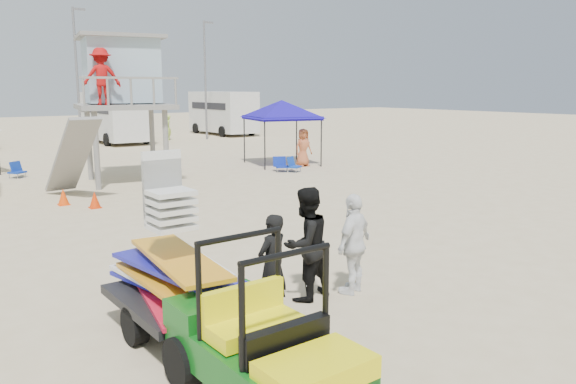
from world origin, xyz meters
TOP-DOWN VIEW (x-y plane):
  - ground at (0.00, 0.00)m, footprint 140.00×140.00m
  - utility_cart at (-3.32, -1.78)m, footprint 1.30×2.45m
  - surf_trailer at (-3.32, 0.55)m, footprint 1.46×2.65m
  - man_left at (-1.80, 0.25)m, footprint 0.67×0.52m
  - man_mid at (-0.95, 0.50)m, footprint 1.03×0.86m
  - man_right at (-0.10, 0.25)m, footprint 1.11×0.76m
  - lifeguard_tower at (0.84, 14.04)m, footprint 3.87×3.87m
  - canopy_blue at (8.57, 14.61)m, footprint 3.45×3.45m
  - cone_near at (-1.54, 9.95)m, footprint 0.34×0.34m
  - cone_far at (-2.17, 10.95)m, footprint 0.34×0.34m
  - beach_chair_a at (-2.24, 17.63)m, footprint 0.73×0.84m
  - beach_chair_b at (7.60, 12.45)m, footprint 0.71×0.79m
  - beach_chair_c at (7.21, 12.77)m, footprint 0.71×0.79m
  - rv_mid_right at (6.00, 29.99)m, footprint 2.64×7.00m
  - rv_far_right at (15.00, 31.49)m, footprint 2.64×6.60m
  - light_pole_left at (3.00, 27.00)m, footprint 0.14×0.14m
  - light_pole_right at (12.00, 28.50)m, footprint 0.14×0.14m
  - distant_beachgoers at (9.20, 19.19)m, footprint 1.26×16.54m

SIDE VIEW (x-z plane):
  - ground at x=0.00m, z-range 0.00..0.00m
  - cone_near at x=-1.54m, z-range 0.00..0.50m
  - cone_far at x=-2.17m, z-range 0.00..0.50m
  - beach_chair_a at x=-2.24m, z-range -0.01..0.63m
  - beach_chair_b at x=7.60m, z-range -0.01..0.63m
  - beach_chair_c at x=7.21m, z-range -0.01..0.63m
  - man_left at x=-1.80m, z-range 0.00..1.62m
  - distant_beachgoers at x=9.20m, z-range 0.00..1.71m
  - utility_cart at x=-3.32m, z-range -0.06..1.78m
  - man_right at x=-0.10m, z-range 0.00..1.75m
  - surf_trailer at x=-3.32m, z-range -0.22..2.11m
  - man_mid at x=-0.95m, z-range 0.00..1.91m
  - rv_far_right at x=15.00m, z-range 0.17..3.42m
  - rv_mid_right at x=6.00m, z-range 0.17..3.42m
  - canopy_blue at x=8.57m, z-range 1.14..4.51m
  - lifeguard_tower at x=0.84m, z-range 1.29..6.58m
  - light_pole_left at x=3.00m, z-range 0.00..8.00m
  - light_pole_right at x=12.00m, z-range 0.00..8.00m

